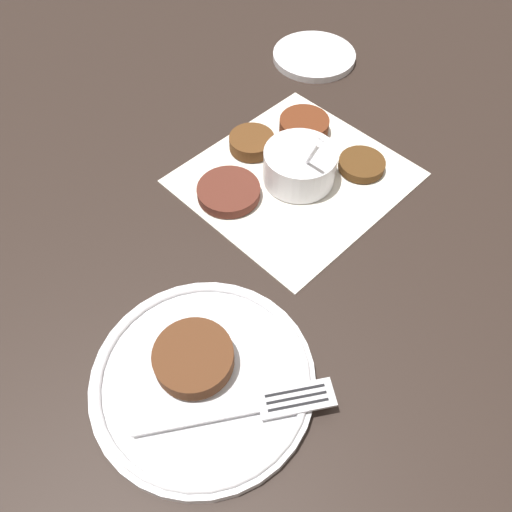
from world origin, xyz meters
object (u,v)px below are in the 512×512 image
(sauce_bowl, at_px, (302,168))
(serving_plate, at_px, (203,379))
(fork, at_px, (257,406))
(fritter_on_plate, at_px, (194,358))
(extra_saucer, at_px, (314,56))

(sauce_bowl, bearing_deg, serving_plate, -153.04)
(fork, bearing_deg, serving_plate, 108.20)
(fritter_on_plate, bearing_deg, extra_saucer, 32.72)
(fritter_on_plate, distance_m, extra_saucer, 0.59)
(fritter_on_plate, xyz_separation_m, fork, (0.02, -0.08, -0.01))
(serving_plate, bearing_deg, fork, -71.80)
(fork, relative_size, extra_saucer, 1.28)
(sauce_bowl, distance_m, extra_saucer, 0.29)
(sauce_bowl, xyz_separation_m, fork, (-0.26, -0.20, -0.00))
(fritter_on_plate, bearing_deg, serving_plate, -99.22)
(serving_plate, bearing_deg, fritter_on_plate, 80.78)
(fork, bearing_deg, extra_saucer, 39.59)
(sauce_bowl, xyz_separation_m, serving_plate, (-0.28, -0.14, -0.02))
(sauce_bowl, bearing_deg, fritter_on_plate, -155.55)
(serving_plate, xyz_separation_m, extra_saucer, (0.50, 0.33, -0.00))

